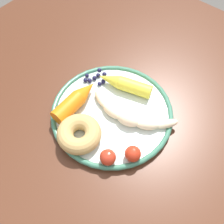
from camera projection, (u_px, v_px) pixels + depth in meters
The scene contains 10 objects.
ground_plane at pixel (123, 197), 1.29m from camera, with size 6.00×6.00×0.00m, color #4F4B46.
dining_table at pixel (133, 129), 0.71m from camera, with size 1.15×0.98×0.77m.
plate at pixel (112, 113), 0.63m from camera, with size 0.29×0.29×0.02m.
banana at pixel (130, 116), 0.60m from camera, with size 0.21×0.10×0.03m.
carrot_orange at pixel (76, 101), 0.62m from camera, with size 0.04×0.13×0.04m.
carrot_yellow at pixel (124, 84), 0.65m from camera, with size 0.14×0.07×0.03m.
donut at pixel (79, 134), 0.57m from camera, with size 0.10×0.10×0.04m, color tan.
blueberry_pile at pixel (96, 78), 0.67m from camera, with size 0.06×0.05×0.02m.
tomato_near at pixel (108, 157), 0.54m from camera, with size 0.03×0.03×0.03m, color red.
tomato_mid at pixel (133, 154), 0.55m from camera, with size 0.04×0.04×0.04m, color red.
Camera 1 is at (0.18, -0.30, 1.31)m, focal length 42.40 mm.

